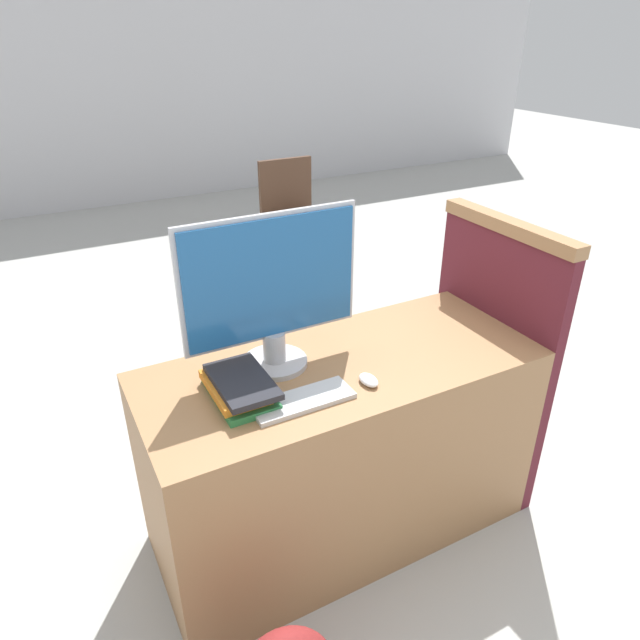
% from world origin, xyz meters
% --- Properties ---
extents(ground_plane, '(20.00, 20.00, 0.00)m').
position_xyz_m(ground_plane, '(0.00, 0.00, 0.00)').
color(ground_plane, '#B2B2AD').
extents(wall_back, '(12.00, 0.06, 2.80)m').
position_xyz_m(wall_back, '(0.00, 5.51, 1.40)').
color(wall_back, silver).
rests_on(wall_back, ground_plane).
extents(desk, '(1.42, 0.60, 0.78)m').
position_xyz_m(desk, '(0.00, 0.30, 0.39)').
color(desk, '#9E7047').
rests_on(desk, ground_plane).
extents(carrel_divider, '(0.07, 0.66, 1.17)m').
position_xyz_m(carrel_divider, '(0.73, 0.33, 0.60)').
color(carrel_divider, '#5B1E28').
rests_on(carrel_divider, ground_plane).
extents(monitor, '(0.61, 0.22, 0.54)m').
position_xyz_m(monitor, '(-0.21, 0.41, 1.06)').
color(monitor, '#B7B7BC').
rests_on(monitor, desk).
extents(keyboard, '(0.33, 0.12, 0.02)m').
position_xyz_m(keyboard, '(-0.23, 0.16, 0.78)').
color(keyboard, silver).
rests_on(keyboard, desk).
extents(mouse, '(0.05, 0.08, 0.03)m').
position_xyz_m(mouse, '(0.01, 0.15, 0.79)').
color(mouse, white).
rests_on(mouse, desk).
extents(book_stack, '(0.18, 0.29, 0.07)m').
position_xyz_m(book_stack, '(-0.39, 0.28, 0.81)').
color(book_stack, '#2D7F42').
rests_on(book_stack, desk).
extents(far_chair, '(0.44, 0.44, 0.90)m').
position_xyz_m(far_chair, '(1.00, 2.80, 0.49)').
color(far_chair, '#4C3323').
rests_on(far_chair, ground_plane).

